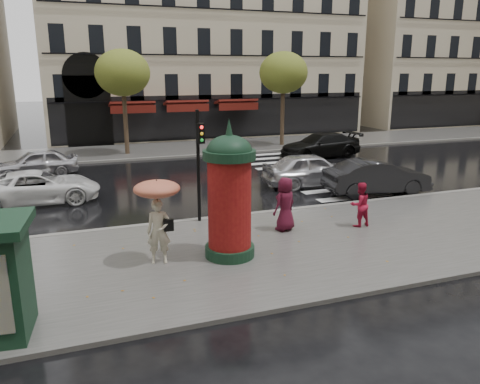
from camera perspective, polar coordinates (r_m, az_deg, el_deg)
name	(u,v)px	position (r m, az deg, el deg)	size (l,w,h in m)	color
ground	(263,246)	(14.73, 2.85, -6.56)	(160.00, 160.00, 0.00)	black
near_sidewalk	(270,249)	(14.28, 3.64, -7.01)	(90.00, 7.00, 0.12)	#474744
far_sidewalk	(156,150)	(32.53, -10.25, 5.04)	(90.00, 6.00, 0.12)	#474744
near_kerb	(232,216)	(17.35, -0.98, -3.00)	(90.00, 0.25, 0.14)	slate
far_kerb	(164,157)	(29.61, -9.23, 4.18)	(90.00, 0.25, 0.14)	slate
zebra_crossing	(297,172)	(25.54, 6.95, 2.47)	(3.60, 11.75, 0.01)	silver
bldg_far_corner	(196,0)	(44.55, -5.40, 22.23)	(26.00, 14.00, 22.90)	#B7A88C
bldg_far_right	(448,13)	(58.36, 24.03, 19.26)	(24.00, 14.00, 22.90)	#B7A88C
tree_far_left	(123,73)	(30.84, -14.12, 13.87)	(3.40, 3.40, 6.64)	#38281C
tree_far_right	(283,73)	(33.85, 5.31, 14.25)	(3.40, 3.40, 6.64)	#38281C
woman_umbrella	(158,207)	(12.86, -9.99, -1.87)	(1.26, 1.26, 2.42)	beige
woman_red	(360,204)	(16.45, 14.40, -1.48)	(0.75, 0.58, 1.54)	#B41634
man_burgundy	(285,204)	(15.57, 5.52, -1.47)	(0.88, 0.57, 1.80)	#4B0F21
morris_column	(229,192)	(13.06, -1.30, -0.04)	(1.47, 1.47, 3.95)	black
traffic_light	(199,155)	(16.15, -5.01, 4.50)	(0.28, 0.38, 3.92)	black
car_silver	(311,169)	(22.39, 8.68, 2.75)	(1.86, 4.63, 1.58)	silver
car_darkgrey	(377,177)	(21.50, 16.33, 1.77)	(1.62, 4.64, 1.53)	black
car_white	(38,187)	(20.90, -23.38, 0.55)	(2.25, 4.87, 1.35)	white
car_black	(320,145)	(30.03, 9.74, 5.64)	(2.14, 5.26, 1.53)	black
car_far_silver	(36,163)	(26.34, -23.61, 3.26)	(1.66, 4.12, 1.40)	#B4B3B8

